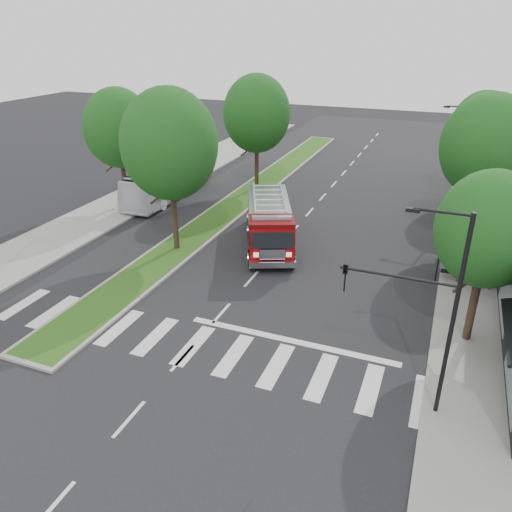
{
  "coord_description": "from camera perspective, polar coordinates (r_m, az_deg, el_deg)",
  "views": [
    {
      "loc": [
        9.59,
        -19.42,
        13.28
      ],
      "look_at": [
        0.52,
        3.42,
        1.8
      ],
      "focal_mm": 35.0,
      "sensor_mm": 36.0,
      "label": 1
    }
  ],
  "objects": [
    {
      "name": "tree_left_mid",
      "position": [
        39.93,
        -15.46,
        13.91
      ],
      "size": [
        5.2,
        5.2,
        9.16
      ],
      "color": "black",
      "rests_on": "ground"
    },
    {
      "name": "sidewalk_left",
      "position": [
        40.25,
        -16.71,
        4.81
      ],
      "size": [
        5.0,
        80.0,
        0.15
      ],
      "primitive_type": "cube",
      "color": "gray",
      "rests_on": "ground"
    },
    {
      "name": "median",
      "position": [
        42.63,
        -0.93,
        7.0
      ],
      "size": [
        3.0,
        50.0,
        0.15
      ],
      "color": "gray",
      "rests_on": "ground"
    },
    {
      "name": "city_bus",
      "position": [
        42.34,
        -10.11,
        8.49
      ],
      "size": [
        2.77,
        10.77,
        2.98
      ],
      "primitive_type": "imported",
      "rotation": [
        0.0,
        0.0,
        0.02
      ],
      "color": "silver",
      "rests_on": "ground"
    },
    {
      "name": "tree_median_near",
      "position": [
        30.51,
        -9.88,
        12.45
      ],
      "size": [
        5.8,
        5.8,
        10.16
      ],
      "color": "black",
      "rests_on": "ground"
    },
    {
      "name": "tree_right_mid",
      "position": [
        34.16,
        24.91,
        11.31
      ],
      "size": [
        5.6,
        5.6,
        9.72
      ],
      "color": "black",
      "rests_on": "ground"
    },
    {
      "name": "streetlight_right_far",
      "position": [
        40.4,
        22.58,
        10.58
      ],
      "size": [
        2.11,
        0.2,
        8.0
      ],
      "color": "black",
      "rests_on": "ground"
    },
    {
      "name": "fire_engine",
      "position": [
        32.57,
        1.51,
        3.84
      ],
      "size": [
        5.98,
        9.38,
        3.14
      ],
      "rotation": [
        0.0,
        0.0,
        0.4
      ],
      "color": "#560406",
      "rests_on": "ground"
    },
    {
      "name": "ground",
      "position": [
        25.41,
        -3.97,
        -6.54
      ],
      "size": [
        140.0,
        140.0,
        0.0
      ],
      "primitive_type": "plane",
      "color": "black",
      "rests_on": "ground"
    },
    {
      "name": "sidewalk_right",
      "position": [
        32.38,
        24.77,
        -1.49
      ],
      "size": [
        5.0,
        80.0,
        0.15
      ],
      "primitive_type": "cube",
      "color": "gray",
      "rests_on": "ground"
    },
    {
      "name": "tree_median_far",
      "position": [
        42.93,
        0.08,
        15.94
      ],
      "size": [
        5.6,
        5.6,
        9.72
      ],
      "color": "black",
      "rests_on": "ground"
    },
    {
      "name": "bus_shelter",
      "position": [
        29.82,
        23.04,
        0.79
      ],
      "size": [
        3.2,
        1.6,
        2.61
      ],
      "color": "black",
      "rests_on": "ground"
    },
    {
      "name": "tree_right_far",
      "position": [
        44.1,
        24.49,
        13.16
      ],
      "size": [
        5.0,
        5.0,
        8.73
      ],
      "color": "black",
      "rests_on": "ground"
    },
    {
      "name": "streetlight_right_near",
      "position": [
        18.1,
        19.09,
        -4.9
      ],
      "size": [
        4.08,
        0.22,
        8.0
      ],
      "color": "black",
      "rests_on": "ground"
    },
    {
      "name": "tree_right_near",
      "position": [
        22.87,
        25.08,
        2.72
      ],
      "size": [
        4.4,
        4.4,
        8.05
      ],
      "color": "black",
      "rests_on": "ground"
    }
  ]
}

